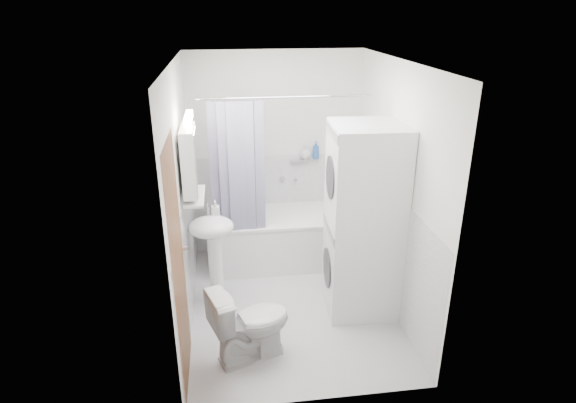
{
  "coord_description": "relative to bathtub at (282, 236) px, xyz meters",
  "views": [
    {
      "loc": [
        -0.59,
        -4.12,
        2.84
      ],
      "look_at": [
        -0.01,
        0.15,
        1.08
      ],
      "focal_mm": 30.0,
      "sensor_mm": 36.0,
      "label": 1
    }
  ],
  "objects": [
    {
      "name": "wainscot",
      "position": [
        -0.02,
        -0.63,
        0.27
      ],
      "size": [
        1.98,
        2.58,
        2.58
      ],
      "color": "white",
      "rests_on": "ground"
    },
    {
      "name": "room_walls",
      "position": [
        -0.02,
        -0.92,
        1.16
      ],
      "size": [
        2.6,
        2.6,
        2.6
      ],
      "color": "white",
      "rests_on": "ground"
    },
    {
      "name": "soap_pump",
      "position": [
        -0.73,
        -0.67,
        0.62
      ],
      "size": [
        0.08,
        0.17,
        0.08
      ],
      "primitive_type": "imported",
      "color": "gray",
      "rests_on": "sink"
    },
    {
      "name": "floor",
      "position": [
        -0.02,
        -0.92,
        -0.33
      ],
      "size": [
        2.6,
        2.6,
        0.0
      ],
      "primitive_type": "plane",
      "color": "silver",
      "rests_on": "ground"
    },
    {
      "name": "toilet",
      "position": [
        -0.47,
        -1.64,
        0.01
      ],
      "size": [
        0.78,
        0.59,
        0.68
      ],
      "primitive_type": "imported",
      "rotation": [
        0.0,
        0.0,
        1.9
      ],
      "color": "white",
      "rests_on": "ground"
    },
    {
      "name": "door",
      "position": [
        -0.97,
        -1.47,
        0.67
      ],
      "size": [
        0.05,
        2.0,
        2.0
      ],
      "color": "brown",
      "rests_on": "ground"
    },
    {
      "name": "sink",
      "position": [
        -0.78,
        -0.76,
        0.37
      ],
      "size": [
        0.44,
        0.37,
        1.04
      ],
      "color": "white",
      "rests_on": "ground"
    },
    {
      "name": "shampoo_b",
      "position": [
        0.45,
        0.32,
        0.87
      ],
      "size": [
        0.08,
        0.21,
        0.08
      ],
      "primitive_type": "imported",
      "color": "#2B5BAD",
      "rests_on": "shower_caddy"
    },
    {
      "name": "shower_curtain",
      "position": [
        -0.5,
        -0.31,
        0.92
      ],
      "size": [
        0.55,
        0.02,
        1.45
      ],
      "color": "#16164E",
      "rests_on": "curtain_rod"
    },
    {
      "name": "shower_caddy",
      "position": [
        0.25,
        0.32,
        0.82
      ],
      "size": [
        0.22,
        0.06,
        0.02
      ],
      "primitive_type": "cube",
      "color": "silver",
      "rests_on": "room_walls"
    },
    {
      "name": "shelf_cup",
      "position": [
        -0.91,
        -0.7,
        0.93
      ],
      "size": [
        0.1,
        0.09,
        0.1
      ],
      "primitive_type": "imported",
      "color": "gray",
      "rests_on": "shelf"
    },
    {
      "name": "washer_dryer",
      "position": [
        0.65,
        -1.02,
        0.61
      ],
      "size": [
        0.7,
        0.7,
        1.87
      ],
      "rotation": [
        0.0,
        0.0,
        -0.06
      ],
      "color": "white",
      "rests_on": "ground"
    },
    {
      "name": "medicine_cabinet",
      "position": [
        -0.93,
        -0.82,
        1.24
      ],
      "size": [
        0.13,
        0.5,
        0.71
      ],
      "color": "white",
      "rests_on": "room_walls"
    },
    {
      "name": "shampoo_a",
      "position": [
        0.33,
        0.32,
        0.9
      ],
      "size": [
        0.13,
        0.17,
        0.13
      ],
      "primitive_type": "imported",
      "color": "gray",
      "rests_on": "shower_caddy"
    },
    {
      "name": "tub_spout",
      "position": [
        0.2,
        0.33,
        0.59
      ],
      "size": [
        0.04,
        0.12,
        0.04
      ],
      "primitive_type": "cylinder",
      "rotation": [
        1.57,
        0.0,
        0.0
      ],
      "color": "silver",
      "rests_on": "room_walls"
    },
    {
      "name": "towel",
      "position": [
        -0.96,
        -0.57,
        1.1
      ],
      "size": [
        0.07,
        0.3,
        0.74
      ],
      "color": "maroon",
      "rests_on": "room_walls"
    },
    {
      "name": "curtain_rod",
      "position": [
        0.0,
        -0.31,
        1.67
      ],
      "size": [
        1.74,
        0.02,
        0.02
      ],
      "primitive_type": "cylinder",
      "rotation": [
        0.0,
        1.57,
        0.0
      ],
      "color": "silver",
      "rests_on": "room_walls"
    },
    {
      "name": "bathtub",
      "position": [
        0.0,
        0.0,
        0.0
      ],
      "size": [
        1.56,
        0.74,
        0.6
      ],
      "color": "white",
      "rests_on": "ground"
    },
    {
      "name": "shelf",
      "position": [
        -0.91,
        -0.82,
        0.87
      ],
      "size": [
        0.18,
        0.54,
        0.02
      ],
      "primitive_type": "cube",
      "color": "silver",
      "rests_on": "room_walls"
    },
    {
      "name": "shelf_bottle",
      "position": [
        -0.91,
        -0.97,
        0.92
      ],
      "size": [
        0.07,
        0.18,
        0.07
      ],
      "primitive_type": "imported",
      "color": "gray",
      "rests_on": "shelf"
    }
  ]
}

